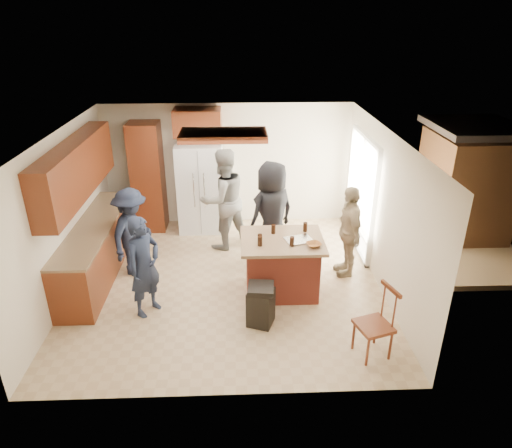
{
  "coord_description": "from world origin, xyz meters",
  "views": [
    {
      "loc": [
        0.22,
        -6.54,
        4.11
      ],
      "look_at": [
        0.47,
        -0.2,
        1.15
      ],
      "focal_mm": 32.0,
      "sensor_mm": 36.0,
      "label": 1
    }
  ],
  "objects_px": {
    "person_behind_right": "(272,213)",
    "refrigerator": "(201,188)",
    "person_side_right": "(349,231)",
    "person_counter": "(132,232)",
    "spindle_chair": "(375,325)",
    "kitchen_island": "(281,265)",
    "person_front_left": "(144,266)",
    "trash_bin": "(261,305)",
    "person_behind_left": "(223,200)"
  },
  "relations": [
    {
      "from": "refrigerator",
      "to": "spindle_chair",
      "type": "distance_m",
      "value": 4.71
    },
    {
      "from": "person_behind_left",
      "to": "refrigerator",
      "type": "height_order",
      "value": "person_behind_left"
    },
    {
      "from": "person_behind_right",
      "to": "kitchen_island",
      "type": "xyz_separation_m",
      "value": [
        0.09,
        -1.0,
        -0.45
      ]
    },
    {
      "from": "person_behind_left",
      "to": "person_behind_right",
      "type": "relative_size",
      "value": 1.03
    },
    {
      "from": "refrigerator",
      "to": "spindle_chair",
      "type": "relative_size",
      "value": 1.81
    },
    {
      "from": "trash_bin",
      "to": "refrigerator",
      "type": "bearing_deg",
      "value": 107.87
    },
    {
      "from": "person_behind_right",
      "to": "person_side_right",
      "type": "distance_m",
      "value": 1.35
    },
    {
      "from": "trash_bin",
      "to": "person_side_right",
      "type": "bearing_deg",
      "value": 41.72
    },
    {
      "from": "person_front_left",
      "to": "kitchen_island",
      "type": "xyz_separation_m",
      "value": [
        2.04,
        0.48,
        -0.3
      ]
    },
    {
      "from": "person_counter",
      "to": "refrigerator",
      "type": "height_order",
      "value": "refrigerator"
    },
    {
      "from": "person_behind_right",
      "to": "refrigerator",
      "type": "relative_size",
      "value": 1.03
    },
    {
      "from": "trash_bin",
      "to": "spindle_chair",
      "type": "distance_m",
      "value": 1.61
    },
    {
      "from": "person_behind_left",
      "to": "kitchen_island",
      "type": "xyz_separation_m",
      "value": [
        0.94,
        -1.6,
        -0.48
      ]
    },
    {
      "from": "kitchen_island",
      "to": "person_counter",
      "type": "bearing_deg",
      "value": 164.89
    },
    {
      "from": "person_counter",
      "to": "kitchen_island",
      "type": "relative_size",
      "value": 1.2
    },
    {
      "from": "person_counter",
      "to": "spindle_chair",
      "type": "relative_size",
      "value": 1.55
    },
    {
      "from": "spindle_chair",
      "to": "person_behind_right",
      "type": "bearing_deg",
      "value": 114.35
    },
    {
      "from": "person_behind_left",
      "to": "kitchen_island",
      "type": "distance_m",
      "value": 1.92
    },
    {
      "from": "person_behind_left",
      "to": "refrigerator",
      "type": "relative_size",
      "value": 1.07
    },
    {
      "from": "person_behind_left",
      "to": "person_counter",
      "type": "height_order",
      "value": "person_behind_left"
    },
    {
      "from": "person_front_left",
      "to": "spindle_chair",
      "type": "xyz_separation_m",
      "value": [
        3.1,
        -1.07,
        -0.32
      ]
    },
    {
      "from": "trash_bin",
      "to": "spindle_chair",
      "type": "relative_size",
      "value": 0.63
    },
    {
      "from": "kitchen_island",
      "to": "spindle_chair",
      "type": "distance_m",
      "value": 1.88
    },
    {
      "from": "person_behind_right",
      "to": "trash_bin",
      "type": "xyz_separation_m",
      "value": [
        -0.28,
        -1.84,
        -0.61
      ]
    },
    {
      "from": "person_side_right",
      "to": "kitchen_island",
      "type": "bearing_deg",
      "value": -68.78
    },
    {
      "from": "person_front_left",
      "to": "trash_bin",
      "type": "relative_size",
      "value": 2.46
    },
    {
      "from": "kitchen_island",
      "to": "person_behind_right",
      "type": "bearing_deg",
      "value": 95.01
    },
    {
      "from": "person_front_left",
      "to": "spindle_chair",
      "type": "bearing_deg",
      "value": -73.25
    },
    {
      "from": "refrigerator",
      "to": "person_behind_left",
      "type": "bearing_deg",
      "value": -59.58
    },
    {
      "from": "refrigerator",
      "to": "person_side_right",
      "type": "bearing_deg",
      "value": -36.2
    },
    {
      "from": "person_front_left",
      "to": "person_behind_left",
      "type": "distance_m",
      "value": 2.36
    },
    {
      "from": "kitchen_island",
      "to": "refrigerator",
      "type": "bearing_deg",
      "value": 120.44
    },
    {
      "from": "person_counter",
      "to": "refrigerator",
      "type": "bearing_deg",
      "value": -10.9
    },
    {
      "from": "person_counter",
      "to": "person_behind_left",
      "type": "bearing_deg",
      "value": -38.51
    },
    {
      "from": "person_side_right",
      "to": "trash_bin",
      "type": "relative_size",
      "value": 2.51
    },
    {
      "from": "refrigerator",
      "to": "kitchen_island",
      "type": "xyz_separation_m",
      "value": [
        1.42,
        -2.42,
        -0.43
      ]
    },
    {
      "from": "refrigerator",
      "to": "spindle_chair",
      "type": "bearing_deg",
      "value": -57.93
    },
    {
      "from": "person_side_right",
      "to": "spindle_chair",
      "type": "xyz_separation_m",
      "value": [
        -0.1,
        -2.08,
        -0.34
      ]
    },
    {
      "from": "person_front_left",
      "to": "person_behind_right",
      "type": "distance_m",
      "value": 2.45
    },
    {
      "from": "person_front_left",
      "to": "person_counter",
      "type": "relative_size",
      "value": 1.01
    },
    {
      "from": "person_side_right",
      "to": "trash_bin",
      "type": "height_order",
      "value": "person_side_right"
    },
    {
      "from": "person_counter",
      "to": "person_behind_right",
      "type": "bearing_deg",
      "value": -62.53
    },
    {
      "from": "person_counter",
      "to": "kitchen_island",
      "type": "xyz_separation_m",
      "value": [
        2.44,
        -0.66,
        -0.3
      ]
    },
    {
      "from": "trash_bin",
      "to": "person_front_left",
      "type": "bearing_deg",
      "value": 167.65
    },
    {
      "from": "person_front_left",
      "to": "person_behind_left",
      "type": "relative_size",
      "value": 0.81
    },
    {
      "from": "person_front_left",
      "to": "refrigerator",
      "type": "distance_m",
      "value": 2.96
    },
    {
      "from": "person_side_right",
      "to": "person_counter",
      "type": "height_order",
      "value": "person_side_right"
    },
    {
      "from": "person_behind_right",
      "to": "person_side_right",
      "type": "relative_size",
      "value": 1.17
    },
    {
      "from": "person_front_left",
      "to": "kitchen_island",
      "type": "bearing_deg",
      "value": -40.96
    },
    {
      "from": "kitchen_island",
      "to": "trash_bin",
      "type": "height_order",
      "value": "kitchen_island"
    }
  ]
}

